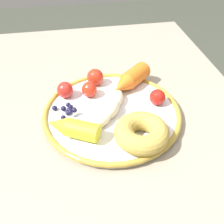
% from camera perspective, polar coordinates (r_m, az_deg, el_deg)
% --- Properties ---
extents(dining_table, '(1.03, 0.72, 0.75)m').
position_cam_1_polar(dining_table, '(0.66, -2.45, -9.52)').
color(dining_table, gray).
rests_on(dining_table, ground_plane).
extents(plate, '(0.31, 0.31, 0.02)m').
position_cam_1_polar(plate, '(0.59, 0.00, -0.21)').
color(plate, silver).
rests_on(plate, dining_table).
extents(banana, '(0.18, 0.15, 0.03)m').
position_cam_1_polar(banana, '(0.58, -1.13, 0.65)').
color(banana, '#F6E6C2').
rests_on(banana, plate).
extents(carrot_orange, '(0.11, 0.12, 0.04)m').
position_cam_1_polar(carrot_orange, '(0.66, 3.86, 6.89)').
color(carrot_orange, orange).
rests_on(carrot_orange, plate).
extents(carrot_yellow, '(0.08, 0.11, 0.04)m').
position_cam_1_polar(carrot_yellow, '(0.53, -8.46, -3.40)').
color(carrot_yellow, yellow).
rests_on(carrot_yellow, plate).
extents(donut, '(0.15, 0.15, 0.04)m').
position_cam_1_polar(donut, '(0.52, 6.34, -4.43)').
color(donut, '#B79A45').
rests_on(donut, plate).
extents(blueberry_pile, '(0.05, 0.05, 0.02)m').
position_cam_1_polar(blueberry_pile, '(0.60, -9.73, 0.43)').
color(blueberry_pile, '#191638').
rests_on(blueberry_pile, plate).
extents(tomato_near, '(0.04, 0.04, 0.04)m').
position_cam_1_polar(tomato_near, '(0.63, -4.87, 4.83)').
color(tomato_near, red).
rests_on(tomato_near, plate).
extents(tomato_mid, '(0.04, 0.04, 0.04)m').
position_cam_1_polar(tomato_mid, '(0.61, 9.69, 3.15)').
color(tomato_mid, red).
rests_on(tomato_mid, plate).
extents(tomato_far, '(0.04, 0.04, 0.04)m').
position_cam_1_polar(tomato_far, '(0.67, -3.62, 7.45)').
color(tomato_far, red).
rests_on(tomato_far, plate).
extents(tomato_extra, '(0.04, 0.04, 0.04)m').
position_cam_1_polar(tomato_extra, '(0.64, -10.00, 4.69)').
color(tomato_extra, red).
rests_on(tomato_extra, plate).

